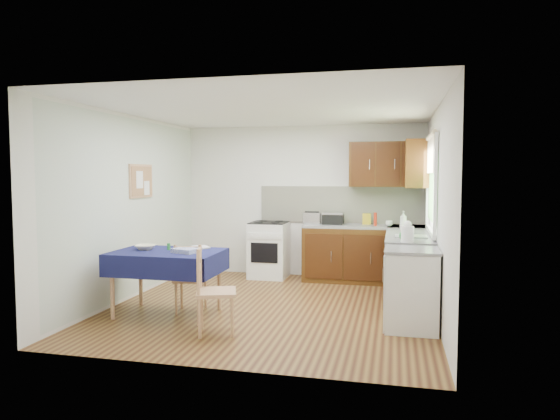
% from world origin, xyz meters
% --- Properties ---
extents(floor, '(4.20, 4.20, 0.00)m').
position_xyz_m(floor, '(0.00, 0.00, 0.00)').
color(floor, '#432212').
rests_on(floor, ground).
extents(ceiling, '(4.00, 4.20, 0.02)m').
position_xyz_m(ceiling, '(0.00, 0.00, 2.50)').
color(ceiling, white).
rests_on(ceiling, wall_back).
extents(wall_back, '(4.00, 0.02, 2.50)m').
position_xyz_m(wall_back, '(0.00, 2.10, 1.25)').
color(wall_back, silver).
rests_on(wall_back, ground).
extents(wall_front, '(4.00, 0.02, 2.50)m').
position_xyz_m(wall_front, '(0.00, -2.10, 1.25)').
color(wall_front, silver).
rests_on(wall_front, ground).
extents(wall_left, '(0.02, 4.20, 2.50)m').
position_xyz_m(wall_left, '(-2.00, 0.00, 1.25)').
color(wall_left, silver).
rests_on(wall_left, ground).
extents(wall_right, '(0.02, 4.20, 2.50)m').
position_xyz_m(wall_right, '(2.00, 0.00, 1.25)').
color(wall_right, silver).
rests_on(wall_right, ground).
extents(base_cabinets, '(1.90, 2.30, 0.86)m').
position_xyz_m(base_cabinets, '(1.36, 1.26, 0.43)').
color(base_cabinets, '#381F09').
rests_on(base_cabinets, ground).
extents(worktop_back, '(1.90, 0.60, 0.04)m').
position_xyz_m(worktop_back, '(1.05, 1.80, 0.88)').
color(worktop_back, slate).
rests_on(worktop_back, base_cabinets).
extents(worktop_right, '(0.60, 1.70, 0.04)m').
position_xyz_m(worktop_right, '(1.70, 0.65, 0.88)').
color(worktop_right, slate).
rests_on(worktop_right, base_cabinets).
extents(worktop_corner, '(0.60, 0.60, 0.04)m').
position_xyz_m(worktop_corner, '(1.70, 1.80, 0.88)').
color(worktop_corner, slate).
rests_on(worktop_corner, base_cabinets).
extents(splashback, '(2.70, 0.02, 0.60)m').
position_xyz_m(splashback, '(0.65, 2.08, 1.20)').
color(splashback, white).
rests_on(splashback, wall_back).
extents(upper_cabinets, '(1.20, 0.85, 0.70)m').
position_xyz_m(upper_cabinets, '(1.52, 1.80, 1.85)').
color(upper_cabinets, '#381F09').
rests_on(upper_cabinets, wall_back).
extents(stove, '(0.60, 0.61, 0.92)m').
position_xyz_m(stove, '(-0.50, 1.80, 0.46)').
color(stove, white).
rests_on(stove, ground).
extents(window, '(0.04, 1.48, 1.26)m').
position_xyz_m(window, '(1.97, 0.70, 1.65)').
color(window, '#2C5523').
rests_on(window, wall_right).
extents(fridge, '(0.58, 0.60, 0.89)m').
position_xyz_m(fridge, '(1.70, -0.55, 0.44)').
color(fridge, white).
rests_on(fridge, ground).
extents(corkboard, '(0.04, 0.62, 0.47)m').
position_xyz_m(corkboard, '(-1.97, 0.30, 1.60)').
color(corkboard, tan).
rests_on(corkboard, wall_left).
extents(dining_table, '(1.28, 0.86, 0.77)m').
position_xyz_m(dining_table, '(-1.14, -0.62, 0.67)').
color(dining_table, '#111043').
rests_on(dining_table, ground).
extents(chair_far, '(0.44, 0.44, 0.85)m').
position_xyz_m(chair_far, '(-0.92, -0.46, 0.45)').
color(chair_far, tan).
rests_on(chair_far, ground).
extents(chair_near, '(0.52, 0.52, 0.93)m').
position_xyz_m(chair_near, '(-0.37, -1.18, 0.49)').
color(chair_near, tan).
rests_on(chair_near, ground).
extents(toaster, '(0.27, 0.17, 0.21)m').
position_xyz_m(toaster, '(0.22, 1.77, 0.99)').
color(toaster, silver).
rests_on(toaster, worktop_back).
extents(sandwich_press, '(0.33, 0.28, 0.19)m').
position_xyz_m(sandwich_press, '(0.55, 1.83, 0.99)').
color(sandwich_press, black).
rests_on(sandwich_press, worktop_back).
extents(sauce_bottle, '(0.05, 0.05, 0.21)m').
position_xyz_m(sauce_bottle, '(1.22, 1.69, 1.00)').
color(sauce_bottle, red).
rests_on(sauce_bottle, worktop_back).
extents(yellow_packet, '(0.15, 0.13, 0.17)m').
position_xyz_m(yellow_packet, '(1.08, 1.94, 0.99)').
color(yellow_packet, gold).
rests_on(yellow_packet, worktop_back).
extents(dish_rack, '(0.40, 0.30, 0.19)m').
position_xyz_m(dish_rack, '(1.72, 0.37, 0.92)').
color(dish_rack, gray).
rests_on(dish_rack, worktop_right).
extents(kettle, '(0.15, 0.15, 0.25)m').
position_xyz_m(kettle, '(1.66, -0.10, 1.01)').
color(kettle, white).
rests_on(kettle, worktop_right).
extents(cup, '(0.13, 0.13, 0.09)m').
position_xyz_m(cup, '(1.43, 1.69, 0.94)').
color(cup, white).
rests_on(cup, worktop_back).
extents(soap_bottle_a, '(0.12, 0.12, 0.27)m').
position_xyz_m(soap_bottle_a, '(1.63, 1.27, 1.03)').
color(soap_bottle_a, white).
rests_on(soap_bottle_a, worktop_right).
extents(soap_bottle_b, '(0.09, 0.09, 0.18)m').
position_xyz_m(soap_bottle_b, '(1.64, 1.30, 0.99)').
color(soap_bottle_b, '#1E48B1').
rests_on(soap_bottle_b, worktop_right).
extents(soap_bottle_c, '(0.13, 0.13, 0.16)m').
position_xyz_m(soap_bottle_c, '(1.63, 0.06, 0.98)').
color(soap_bottle_c, '#227D32').
rests_on(soap_bottle_c, worktop_right).
extents(plate_bowl, '(0.28, 0.28, 0.06)m').
position_xyz_m(plate_bowl, '(-1.45, -0.57, 0.80)').
color(plate_bowl, '#F3EEC6').
rests_on(plate_bowl, dining_table).
extents(book, '(0.30, 0.31, 0.02)m').
position_xyz_m(book, '(-0.92, -0.35, 0.78)').
color(book, white).
rests_on(book, dining_table).
extents(spice_jar, '(0.04, 0.04, 0.08)m').
position_xyz_m(spice_jar, '(-1.17, -0.53, 0.81)').
color(spice_jar, '#248634').
rests_on(spice_jar, dining_table).
extents(tea_towel, '(0.34, 0.30, 0.05)m').
position_xyz_m(tea_towel, '(-0.88, -0.68, 0.80)').
color(tea_towel, navy).
rests_on(tea_towel, dining_table).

